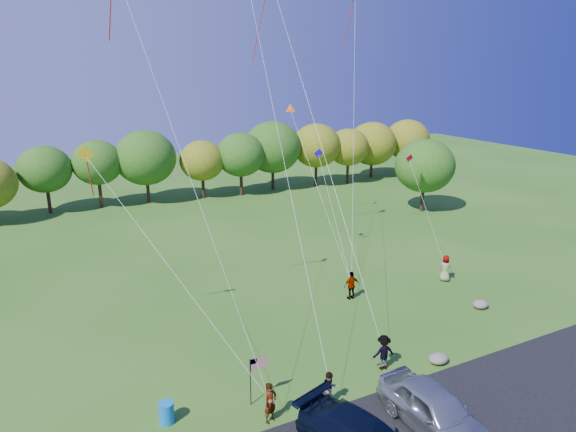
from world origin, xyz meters
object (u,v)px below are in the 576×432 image
minivan_silver (435,410)px  trash_barrel (167,413)px  flyer_d (352,285)px  flyer_e (445,268)px  flyer_a (270,403)px  flyer_c (383,352)px  flyer_b (330,390)px

minivan_silver → trash_barrel: size_ratio=5.70×
flyer_d → trash_barrel: (-13.59, -6.50, -0.46)m
flyer_e → flyer_a: bearing=71.0°
flyer_c → flyer_e: bearing=-138.7°
minivan_silver → flyer_b: 4.44m
flyer_c → trash_barrel: 10.59m
flyer_b → flyer_c: 4.11m
flyer_a → flyer_d: size_ratio=0.97×
flyer_c → flyer_a: bearing=17.1°
flyer_b → flyer_d: (6.94, 8.67, 0.09)m
flyer_a → trash_barrel: size_ratio=1.90×
flyer_e → trash_barrel: 21.84m
minivan_silver → trash_barrel: minivan_silver is taller
flyer_b → flyer_c: flyer_c is taller
flyer_e → trash_barrel: bearing=62.2°
flyer_d → flyer_e: 7.44m
flyer_b → flyer_e: 16.50m
flyer_b → trash_barrel: bearing=159.2°
minivan_silver → flyer_c: 4.70m
flyer_b → flyer_d: bearing=48.7°
flyer_d → flyer_c: bearing=69.6°
flyer_a → flyer_d: (9.68, 8.40, 0.03)m
flyer_a → flyer_d: bearing=19.1°
flyer_a → flyer_b: 2.75m
flyer_a → flyer_c: bearing=-13.0°
flyer_c → trash_barrel: bearing=3.6°
flyer_b → flyer_e: size_ratio=0.89×
flyer_c → flyer_e: flyer_e is taller
flyer_b → flyer_d: 11.11m
minivan_silver → flyer_a: size_ratio=3.00×
flyer_a → trash_barrel: (-3.91, 1.90, -0.43)m
flyer_a → flyer_c: size_ratio=1.00×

